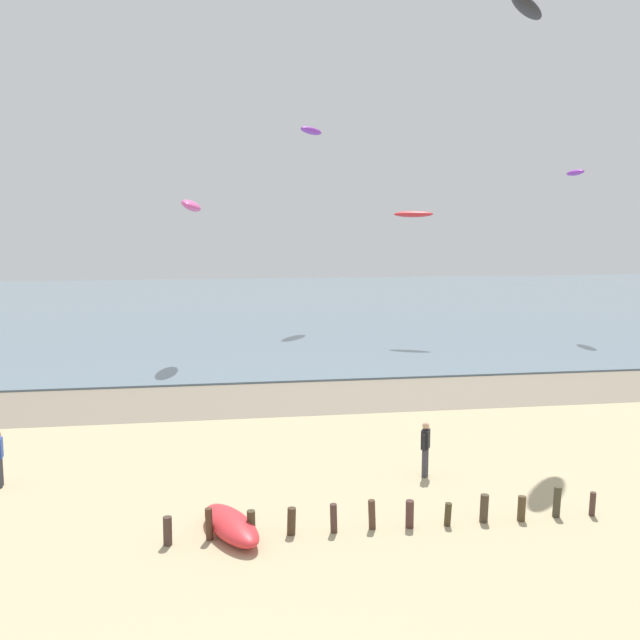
% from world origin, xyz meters
% --- Properties ---
extents(wet_sand_strip, '(120.00, 6.25, 0.01)m').
position_xyz_m(wet_sand_strip, '(0.00, 22.70, 0.00)').
color(wet_sand_strip, '#7A6D59').
rests_on(wet_sand_strip, ground).
extents(sea, '(160.00, 70.00, 0.10)m').
position_xyz_m(sea, '(0.00, 60.82, 0.05)').
color(sea, slate).
rests_on(sea, ground).
extents(groyne_mid, '(11.26, 0.33, 0.82)m').
position_xyz_m(groyne_mid, '(4.32, 8.63, 0.36)').
color(groyne_mid, '#45332B').
rests_on(groyne_mid, ground).
extents(person_nearest_camera, '(0.37, 0.51, 1.71)m').
position_xyz_m(person_nearest_camera, '(6.54, 12.16, 0.92)').
color(person_nearest_camera, '#383842').
rests_on(person_nearest_camera, ground).
extents(grounded_kite, '(1.85, 2.85, 0.54)m').
position_xyz_m(grounded_kite, '(0.49, 8.87, 0.27)').
color(grounded_kite, red).
rests_on(grounded_kite, ground).
extents(kite_aloft_0, '(2.71, 1.87, 0.48)m').
position_xyz_m(kite_aloft_0, '(13.40, 37.12, 8.48)').
color(kite_aloft_0, red).
extents(kite_aloft_4, '(1.56, 3.47, 0.95)m').
position_xyz_m(kite_aloft_4, '(-0.87, 32.94, 8.84)').
color(kite_aloft_4, '#E54C99').
extents(kite_aloft_5, '(2.79, 3.13, 0.89)m').
position_xyz_m(kite_aloft_5, '(12.06, 18.15, 15.83)').
color(kite_aloft_5, black).
extents(kite_aloft_6, '(2.63, 3.35, 0.61)m').
position_xyz_m(kite_aloft_6, '(7.98, 46.47, 14.94)').
color(kite_aloft_6, purple).
extents(kite_aloft_7, '(1.13, 2.58, 0.46)m').
position_xyz_m(kite_aloft_7, '(25.24, 38.09, 11.38)').
color(kite_aloft_7, purple).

